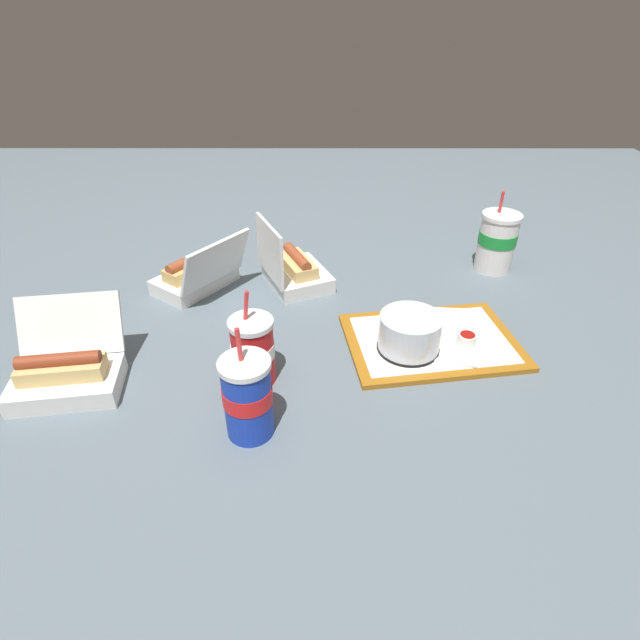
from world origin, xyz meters
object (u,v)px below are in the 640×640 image
at_px(clamshell_hotdog_front, 66,372).
at_px(clamshell_hotdog_center, 294,270).
at_px(soda_cup_center, 248,397).
at_px(soda_cup_corner, 253,350).
at_px(food_tray, 431,341).
at_px(cake_container, 409,334).
at_px(ketchup_cup, 467,339).
at_px(clamshell_hotdog_corner, 197,274).
at_px(plastic_fork, 450,362).
at_px(soda_cup_front, 497,241).

height_order(clamshell_hotdog_front, clamshell_hotdog_center, clamshell_hotdog_center).
relative_size(soda_cup_center, soda_cup_corner, 1.07).
distance_m(food_tray, soda_cup_center, 0.46).
distance_m(cake_container, ketchup_cup, 0.13).
distance_m(clamshell_hotdog_center, soda_cup_corner, 0.40).
relative_size(ketchup_cup, clamshell_hotdog_corner, 0.15).
xyz_separation_m(plastic_fork, clamshell_hotdog_center, (0.34, -0.35, 0.03)).
bearing_deg(soda_cup_center, plastic_fork, -155.62).
height_order(cake_container, soda_cup_front, soda_cup_front).
relative_size(food_tray, soda_cup_center, 1.88).
bearing_deg(plastic_fork, clamshell_hotdog_corner, -15.02).
relative_size(plastic_fork, clamshell_hotdog_front, 0.49).
relative_size(clamshell_hotdog_front, soda_cup_center, 1.04).
relative_size(food_tray, ketchup_cup, 10.12).
bearing_deg(clamshell_hotdog_corner, plastic_fork, 150.50).
distance_m(ketchup_cup, soda_cup_corner, 0.46).
bearing_deg(soda_cup_center, clamshell_hotdog_center, -95.80).
xyz_separation_m(cake_container, ketchup_cup, (-0.13, -0.02, -0.03)).
distance_m(plastic_fork, soda_cup_center, 0.43).
distance_m(clamshell_hotdog_front, soda_cup_corner, 0.36).
xyz_separation_m(clamshell_hotdog_front, soda_cup_center, (-0.37, 0.11, 0.04)).
height_order(food_tray, plastic_fork, plastic_fork).
relative_size(plastic_fork, soda_cup_corner, 0.55).
bearing_deg(food_tray, plastic_fork, 104.65).
xyz_separation_m(ketchup_cup, soda_cup_center, (0.44, 0.24, 0.05)).
distance_m(clamshell_hotdog_front, clamshell_hotdog_corner, 0.43).
relative_size(food_tray, cake_container, 3.03).
height_order(plastic_fork, clamshell_hotdog_center, clamshell_hotdog_center).
bearing_deg(clamshell_hotdog_corner, ketchup_cup, 157.35).
height_order(cake_container, plastic_fork, cake_container).
relative_size(food_tray, clamshell_hotdog_center, 1.81).
bearing_deg(soda_cup_corner, clamshell_hotdog_front, 4.54).
height_order(clamshell_hotdog_center, soda_cup_corner, soda_cup_corner).
bearing_deg(clamshell_hotdog_front, clamshell_hotdog_corner, -113.12).
bearing_deg(food_tray, soda_cup_front, -123.29).
bearing_deg(ketchup_cup, soda_cup_corner, 12.91).
relative_size(soda_cup_front, soda_cup_corner, 1.11).
height_order(food_tray, cake_container, cake_container).
bearing_deg(clamshell_hotdog_front, food_tray, -168.59).
xyz_separation_m(cake_container, plastic_fork, (-0.08, 0.05, -0.04)).
xyz_separation_m(clamshell_hotdog_center, soda_cup_center, (0.05, 0.53, 0.04)).
xyz_separation_m(clamshell_hotdog_center, clamshell_hotdog_corner, (0.25, 0.02, -0.00)).
xyz_separation_m(plastic_fork, clamshell_hotdog_front, (0.76, 0.06, 0.02)).
bearing_deg(clamshell_hotdog_corner, cake_container, 150.83).
height_order(food_tray, soda_cup_corner, soda_cup_corner).
distance_m(soda_cup_front, soda_cup_center, 0.87).
xyz_separation_m(clamshell_hotdog_front, clamshell_hotdog_corner, (-0.17, -0.40, 0.00)).
relative_size(ketchup_cup, soda_cup_center, 0.19).
bearing_deg(food_tray, clamshell_hotdog_corner, -23.69).
distance_m(soda_cup_front, soda_cup_corner, 0.78).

